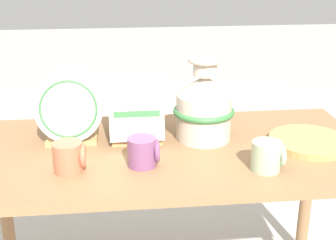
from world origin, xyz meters
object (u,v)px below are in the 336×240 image
(ceramic_vase, at_px, (204,105))
(dish_rack_square_plates, at_px, (136,118))
(mug_terracotta_glaze, at_px, (70,157))
(wicker_charger_stack, at_px, (309,142))
(dish_rack_round_plates, at_px, (70,114))
(mug_plum_glaze, at_px, (144,152))
(mug_sage_glaze, at_px, (268,156))

(ceramic_vase, bearing_deg, dish_rack_square_plates, 175.25)
(dish_rack_square_plates, bearing_deg, mug_terracotta_glaze, -132.91)
(wicker_charger_stack, distance_m, mug_terracotta_glaze, 0.88)
(ceramic_vase, distance_m, dish_rack_round_plates, 0.50)
(mug_terracotta_glaze, distance_m, mug_plum_glaze, 0.24)
(mug_sage_glaze, bearing_deg, dish_rack_round_plates, 154.59)
(mug_plum_glaze, bearing_deg, wicker_charger_stack, 9.37)
(ceramic_vase, height_order, mug_plum_glaze, ceramic_vase)
(dish_rack_round_plates, xyz_separation_m, dish_rack_square_plates, (0.25, -0.01, -0.03))
(wicker_charger_stack, bearing_deg, dish_rack_round_plates, 171.26)
(mug_plum_glaze, relative_size, mug_sage_glaze, 1.00)
(ceramic_vase, height_order, mug_terracotta_glaze, ceramic_vase)
(mug_plum_glaze, bearing_deg, ceramic_vase, 41.12)
(ceramic_vase, bearing_deg, mug_sage_glaze, -60.48)
(wicker_charger_stack, relative_size, mug_terracotta_glaze, 2.73)
(dish_rack_square_plates, distance_m, mug_sage_glaze, 0.52)
(mug_plum_glaze, distance_m, mug_sage_glaze, 0.41)
(ceramic_vase, xyz_separation_m, wicker_charger_stack, (0.38, -0.11, -0.12))
(ceramic_vase, xyz_separation_m, dish_rack_round_plates, (-0.50, 0.03, -0.02))
(mug_terracotta_glaze, relative_size, mug_sage_glaze, 1.00)
(mug_terracotta_glaze, bearing_deg, mug_plum_glaze, 3.51)
(dish_rack_square_plates, bearing_deg, mug_plum_glaze, -86.58)
(wicker_charger_stack, xyz_separation_m, mug_terracotta_glaze, (-0.87, -0.12, 0.04))
(ceramic_vase, distance_m, dish_rack_square_plates, 0.26)
(mug_plum_glaze, bearing_deg, mug_terracotta_glaze, -176.49)
(dish_rack_square_plates, relative_size, mug_plum_glaze, 2.06)
(ceramic_vase, height_order, dish_rack_round_plates, ceramic_vase)
(ceramic_vase, height_order, dish_rack_square_plates, ceramic_vase)
(mug_plum_glaze, xyz_separation_m, mug_sage_glaze, (0.41, -0.08, 0.00))
(mug_terracotta_glaze, bearing_deg, mug_sage_glaze, -5.50)
(ceramic_vase, bearing_deg, mug_terracotta_glaze, -155.04)
(dish_rack_square_plates, distance_m, mug_plum_glaze, 0.24)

